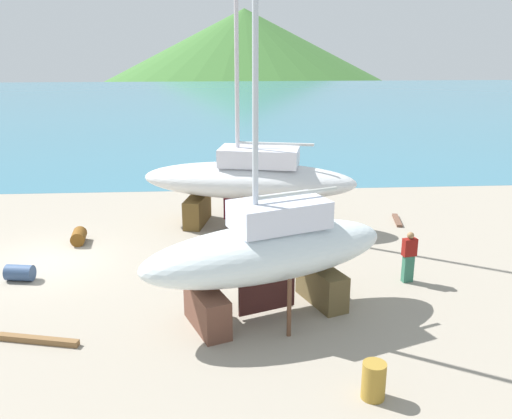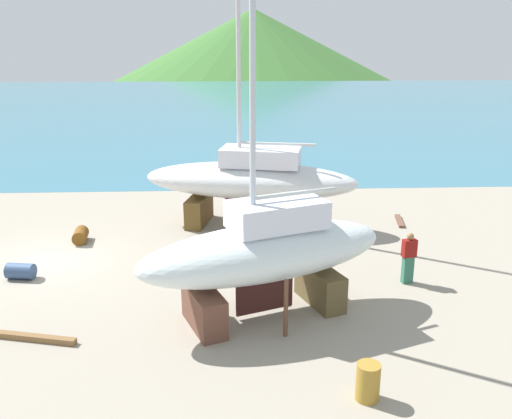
# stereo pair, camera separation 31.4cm
# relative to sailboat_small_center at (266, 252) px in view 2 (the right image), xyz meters

# --- Properties ---
(ground_plane) EXTENTS (43.48, 43.48, 0.00)m
(ground_plane) POSITION_rel_sailboat_small_center_xyz_m (-7.42, 2.67, -1.91)
(ground_plane) COLOR gray
(sea_water) EXTENTS (141.54, 73.14, 0.01)m
(sea_water) POSITION_rel_sailboat_small_center_xyz_m (-7.42, 50.11, -1.91)
(sea_water) COLOR teal
(sea_water) RESTS_ON ground
(headland_hill) EXTENTS (115.83, 115.83, 28.72)m
(headland_hill) POSITION_rel_sailboat_small_center_xyz_m (5.58, 134.35, -1.91)
(headland_hill) COLOR #3C6E30
(headland_hill) RESTS_ON ground
(sailboat_small_center) EXTENTS (7.60, 4.84, 11.36)m
(sailboat_small_center) POSITION_rel_sailboat_small_center_xyz_m (0.00, 0.00, 0.00)
(sailboat_small_center) COLOR brown
(sailboat_small_center) RESTS_ON ground
(sailboat_far_slipway) EXTENTS (9.17, 4.56, 14.88)m
(sailboat_far_slipway) POSITION_rel_sailboat_small_center_xyz_m (-0.10, 7.83, 0.08)
(sailboat_far_slipway) COLOR brown
(sailboat_far_slipway) RESTS_ON ground
(worker) EXTENTS (0.48, 0.33, 1.69)m
(worker) POSITION_rel_sailboat_small_center_xyz_m (4.69, 1.92, -1.03)
(worker) COLOR #316C53
(worker) RESTS_ON ground
(barrel_rust_near) EXTENTS (0.73, 0.73, 0.86)m
(barrel_rust_near) POSITION_rel_sailboat_small_center_xyz_m (1.97, -4.02, -1.48)
(barrel_rust_near) COLOR olive
(barrel_rust_near) RESTS_ON ground
(barrel_rust_mid) EXTENTS (0.63, 0.98, 0.53)m
(barrel_rust_mid) POSITION_rel_sailboat_small_center_xyz_m (-6.74, 6.21, -1.64)
(barrel_rust_mid) COLOR brown
(barrel_rust_mid) RESTS_ON ground
(barrel_ochre) EXTENTS (0.98, 1.02, 0.57)m
(barrel_ochre) POSITION_rel_sailboat_small_center_xyz_m (-2.78, 3.43, -1.62)
(barrel_ochre) COLOR olive
(barrel_ochre) RESTS_ON ground
(barrel_tar_black) EXTENTS (0.95, 0.66, 0.52)m
(barrel_tar_black) POSITION_rel_sailboat_small_center_xyz_m (-7.84, 2.85, -1.64)
(barrel_tar_black) COLOR #354D73
(barrel_tar_black) RESTS_ON ground
(timber_short_skew) EXTENTS (2.22, 0.72, 0.16)m
(timber_short_skew) POSITION_rel_sailboat_small_center_xyz_m (-6.08, -1.18, -1.83)
(timber_short_skew) COLOR brown
(timber_short_skew) RESTS_ON ground
(timber_short_cross) EXTENTS (0.48, 1.60, 0.11)m
(timber_short_cross) POSITION_rel_sailboat_small_center_xyz_m (6.26, 7.97, -1.85)
(timber_short_cross) COLOR brown
(timber_short_cross) RESTS_ON ground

